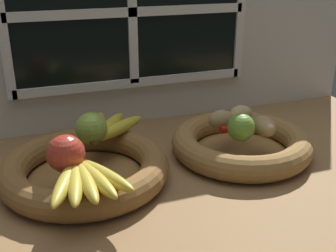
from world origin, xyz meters
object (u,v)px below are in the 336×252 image
at_px(apple_red_front, 66,154).
at_px(lime_near, 241,127).
at_px(fruit_bowl_left, 85,169).
at_px(apple_green_back, 91,128).
at_px(potato_oblong, 221,120).
at_px(banana_bunch_back, 108,127).
at_px(fruit_bowl_right, 241,144).
at_px(potato_back, 241,115).
at_px(potato_small, 264,126).
at_px(chili_pepper, 242,128).
at_px(banana_bunch_front, 85,178).

relative_size(apple_red_front, lime_near, 1.18).
relative_size(fruit_bowl_left, apple_green_back, 5.02).
bearing_deg(potato_oblong, apple_red_front, -166.75).
bearing_deg(banana_bunch_back, fruit_bowl_left, -126.58).
relative_size(fruit_bowl_right, banana_bunch_back, 1.89).
relative_size(banana_bunch_back, potato_back, 2.58).
distance_m(fruit_bowl_left, potato_oblong, 0.34).
relative_size(fruit_bowl_right, apple_red_front, 4.51).
relative_size(apple_red_front, potato_small, 0.94).
bearing_deg(apple_green_back, chili_pepper, -9.87).
relative_size(banana_bunch_back, chili_pepper, 1.69).
bearing_deg(potato_back, lime_near, -118.98).
height_order(potato_small, chili_pepper, potato_small).
distance_m(apple_red_front, banana_bunch_front, 0.07).
xyz_separation_m(apple_green_back, potato_small, (0.38, -0.09, -0.01)).
relative_size(fruit_bowl_left, fruit_bowl_right, 1.07).
distance_m(potato_back, potato_oblong, 0.06).
bearing_deg(lime_near, fruit_bowl_right, 56.31).
height_order(apple_red_front, banana_bunch_back, apple_red_front).
xyz_separation_m(banana_bunch_back, chili_pepper, (0.30, -0.10, -0.00)).
bearing_deg(potato_small, lime_near, -173.33).
bearing_deg(fruit_bowl_right, chili_pepper, -126.78).
relative_size(banana_bunch_front, lime_near, 2.92).
distance_m(banana_bunch_back, lime_near, 0.31).
bearing_deg(apple_red_front, fruit_bowl_left, 54.04).
bearing_deg(banana_bunch_back, chili_pepper, -19.12).
distance_m(potato_back, potato_small, 0.09).
height_order(fruit_bowl_left, banana_bunch_back, banana_bunch_back).
xyz_separation_m(fruit_bowl_left, apple_green_back, (0.03, 0.06, 0.07)).
relative_size(fruit_bowl_left, banana_bunch_back, 2.02).
bearing_deg(fruit_bowl_left, potato_oblong, 5.34).
bearing_deg(fruit_bowl_right, banana_bunch_front, -162.47).
bearing_deg(banana_bunch_front, lime_near, 12.53).
bearing_deg(potato_small, fruit_bowl_right, 135.00).
xyz_separation_m(banana_bunch_back, potato_back, (0.32, -0.05, 0.01)).
xyz_separation_m(fruit_bowl_left, banana_bunch_front, (-0.02, -0.12, 0.05)).
bearing_deg(chili_pepper, lime_near, -115.28).
distance_m(fruit_bowl_left, chili_pepper, 0.37).
bearing_deg(apple_red_front, banana_bunch_front, -71.29).
xyz_separation_m(fruit_bowl_right, chili_pepper, (-0.00, -0.00, 0.04)).
relative_size(banana_bunch_front, potato_oblong, 2.90).
bearing_deg(potato_oblong, potato_back, 15.95).
distance_m(banana_bunch_front, banana_bunch_back, 0.24).
distance_m(apple_green_back, potato_small, 0.39).
height_order(potato_small, lime_near, lime_near).
distance_m(fruit_bowl_right, chili_pepper, 0.04).
height_order(apple_green_back, banana_bunch_back, apple_green_back).
height_order(fruit_bowl_right, banana_bunch_front, banana_bunch_front).
height_order(potato_oblong, chili_pepper, potato_oblong).
height_order(potato_small, potato_oblong, potato_oblong).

